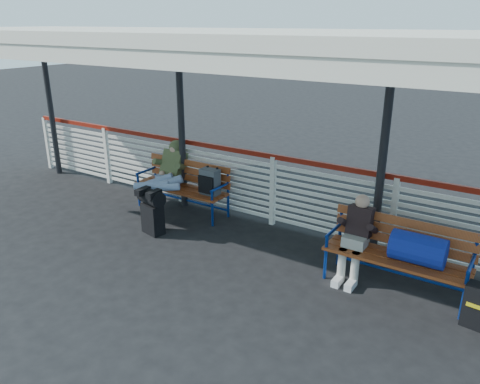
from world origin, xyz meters
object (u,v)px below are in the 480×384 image
Objects in this scene: bench_left at (192,182)px; bench_right at (410,249)px; traveler_man at (164,179)px; companion_person at (356,237)px; luggage_stack at (152,210)px.

bench_left is 3.98m from bench_right.
traveler_man is at bearing 176.63° from bench_right.
companion_person is at bearing -10.44° from bench_left.
bench_right is 1.10× the size of traveler_man.
bench_right is (3.93, -0.60, 0.02)m from bench_left.
bench_right is at bearing -8.64° from bench_left.
bench_left is at bearing 102.09° from luggage_stack.
luggage_stack is at bearing -173.69° from bench_right.
traveler_man is 1.43× the size of companion_person.
companion_person is (3.58, -0.25, -0.08)m from traveler_man.
bench_left is 3.29m from companion_person.
companion_person is (-0.70, 0.00, -0.02)m from bench_right.
traveler_man is (-0.35, 0.69, 0.27)m from luggage_stack.
traveler_man is (-0.34, -0.35, 0.09)m from bench_left.
traveler_man reaches higher than companion_person.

